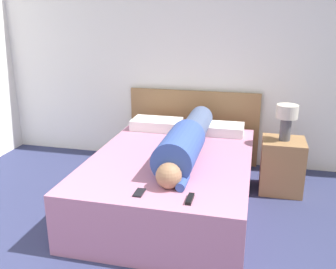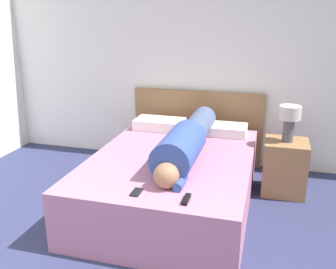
# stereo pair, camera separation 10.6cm
# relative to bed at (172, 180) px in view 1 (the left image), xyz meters

# --- Properties ---
(wall_back) EXTENTS (6.33, 0.06, 2.60)m
(wall_back) POSITION_rel_bed_xyz_m (0.16, 1.21, 1.05)
(wall_back) COLOR white
(wall_back) RESTS_ON ground_plane
(bed) EXTENTS (1.42, 1.97, 0.49)m
(bed) POSITION_rel_bed_xyz_m (0.00, 0.00, 0.00)
(bed) COLOR #B2708E
(bed) RESTS_ON ground_plane
(headboard) EXTENTS (1.54, 0.04, 0.88)m
(headboard) POSITION_rel_bed_xyz_m (-0.00, 1.14, 0.19)
(headboard) COLOR olive
(headboard) RESTS_ON ground_plane
(nightstand) EXTENTS (0.42, 0.40, 0.54)m
(nightstand) POSITION_rel_bed_xyz_m (1.01, 0.55, 0.02)
(nightstand) COLOR olive
(nightstand) RESTS_ON ground_plane
(table_lamp) EXTENTS (0.21, 0.21, 0.36)m
(table_lamp) POSITION_rel_bed_xyz_m (1.01, 0.55, 0.53)
(table_lamp) COLOR #4C4C51
(table_lamp) RESTS_ON nightstand
(person_lying) EXTENTS (0.32, 1.68, 0.32)m
(person_lying) POSITION_rel_bed_xyz_m (0.13, 0.03, 0.39)
(person_lying) COLOR #936B4C
(person_lying) RESTS_ON bed
(pillow_near_headboard) EXTENTS (0.54, 0.32, 0.11)m
(pillow_near_headboard) POSITION_rel_bed_xyz_m (-0.35, 0.78, 0.30)
(pillow_near_headboard) COLOR white
(pillow_near_headboard) RESTS_ON bed
(pillow_second) EXTENTS (0.52, 0.32, 0.10)m
(pillow_second) POSITION_rel_bed_xyz_m (0.35, 0.78, 0.30)
(pillow_second) COLOR white
(pillow_second) RESTS_ON bed
(tv_remote) EXTENTS (0.04, 0.15, 0.02)m
(tv_remote) POSITION_rel_bed_xyz_m (0.32, -0.81, 0.26)
(tv_remote) COLOR black
(tv_remote) RESTS_ON bed
(cell_phone) EXTENTS (0.06, 0.13, 0.01)m
(cell_phone) POSITION_rel_bed_xyz_m (-0.06, -0.79, 0.25)
(cell_phone) COLOR black
(cell_phone) RESTS_ON bed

